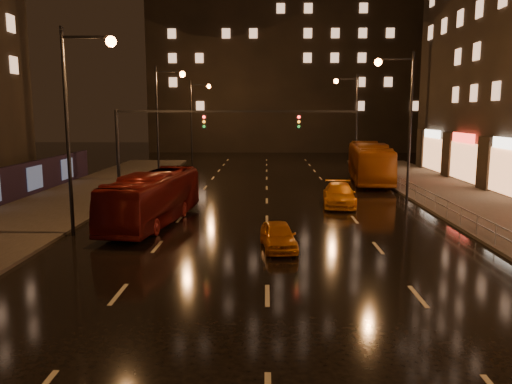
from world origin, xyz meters
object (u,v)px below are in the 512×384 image
bus_curb (370,163)px  taxi_far (339,195)px  bus_red (153,198)px  taxi_near (278,236)px

bus_curb → taxi_far: size_ratio=2.46×
bus_red → taxi_far: size_ratio=2.03×
taxi_near → taxi_far: size_ratio=0.71×
bus_red → taxi_far: (10.95, 5.50, -0.69)m
bus_red → taxi_near: bus_red is taller
bus_red → bus_curb: 22.76m
bus_curb → taxi_far: 12.23m
taxi_near → taxi_far: bearing=62.0°
bus_red → taxi_far: bearing=34.4°
bus_red → bus_curb: size_ratio=0.83×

